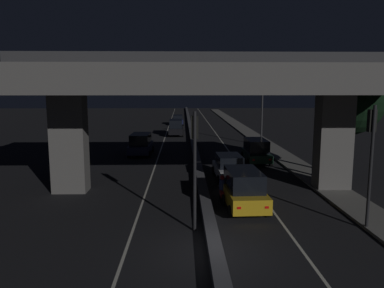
% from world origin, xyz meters
% --- Properties ---
extents(ground_plane, '(200.00, 200.00, 0.00)m').
position_xyz_m(ground_plane, '(0.00, 0.00, 0.00)').
color(ground_plane, black).
extents(lane_line_left_inner, '(0.12, 126.00, 0.00)m').
position_xyz_m(lane_line_left_inner, '(-3.36, 35.00, 0.00)').
color(lane_line_left_inner, beige).
rests_on(lane_line_left_inner, ground_plane).
extents(lane_line_right_inner, '(0.12, 126.00, 0.00)m').
position_xyz_m(lane_line_right_inner, '(3.36, 35.00, 0.00)').
color(lane_line_right_inner, beige).
rests_on(lane_line_right_inner, ground_plane).
extents(median_divider, '(0.54, 126.00, 0.41)m').
position_xyz_m(median_divider, '(0.00, 35.00, 0.20)').
color(median_divider, '#4C4C51').
rests_on(median_divider, ground_plane).
extents(sidewalk_right, '(2.11, 126.00, 0.14)m').
position_xyz_m(sidewalk_right, '(7.80, 28.00, 0.07)').
color(sidewalk_right, slate).
rests_on(sidewalk_right, ground_plane).
extents(elevated_overpass, '(22.75, 9.80, 8.16)m').
position_xyz_m(elevated_overpass, '(0.00, 8.62, 6.26)').
color(elevated_overpass, '#5B5956').
rests_on(elevated_overpass, ground_plane).
extents(traffic_light_left_of_median, '(0.30, 0.49, 5.17)m').
position_xyz_m(traffic_light_left_of_median, '(-0.67, 2.26, 3.52)').
color(traffic_light_left_of_median, black).
rests_on(traffic_light_left_of_median, ground_plane).
extents(traffic_light_right_of_median, '(0.30, 0.49, 5.42)m').
position_xyz_m(traffic_light_right_of_median, '(6.84, 2.26, 3.68)').
color(traffic_light_right_of_median, black).
rests_on(traffic_light_right_of_median, ground_plane).
extents(street_lamp, '(2.23, 0.32, 7.76)m').
position_xyz_m(street_lamp, '(6.97, 26.27, 4.60)').
color(street_lamp, '#2D2D30').
rests_on(street_lamp, ground_plane).
extents(car_taxi_yellow_lead, '(2.13, 4.29, 1.97)m').
position_xyz_m(car_taxi_yellow_lead, '(1.94, 5.25, 1.02)').
color(car_taxi_yellow_lead, gold).
rests_on(car_taxi_yellow_lead, ground_plane).
extents(car_white_second, '(2.05, 4.21, 1.69)m').
position_xyz_m(car_white_second, '(1.93, 11.22, 0.87)').
color(car_white_second, silver).
rests_on(car_white_second, ground_plane).
extents(car_dark_green_third, '(1.97, 4.38, 1.94)m').
position_xyz_m(car_dark_green_third, '(4.87, 16.88, 1.03)').
color(car_dark_green_third, black).
rests_on(car_dark_green_third, ground_plane).
extents(car_dark_blue_lead_oncoming, '(2.12, 4.44, 1.96)m').
position_xyz_m(car_dark_blue_lead_oncoming, '(-5.02, 20.84, 1.02)').
color(car_dark_blue_lead_oncoming, '#141938').
rests_on(car_dark_blue_lead_oncoming, ground_plane).
extents(car_black_second_oncoming, '(1.98, 4.75, 2.05)m').
position_xyz_m(car_black_second_oncoming, '(-2.05, 34.76, 1.08)').
color(car_black_second_oncoming, black).
rests_on(car_black_second_oncoming, ground_plane).
extents(car_dark_blue_third_oncoming, '(1.97, 4.50, 1.65)m').
position_xyz_m(car_dark_blue_third_oncoming, '(-1.95, 48.60, 0.86)').
color(car_dark_blue_third_oncoming, '#141938').
rests_on(car_dark_blue_third_oncoming, ground_plane).
extents(motorcycle_red_filtering_near, '(0.33, 2.00, 1.50)m').
position_xyz_m(motorcycle_red_filtering_near, '(0.95, 6.21, 0.63)').
color(motorcycle_red_filtering_near, black).
rests_on(motorcycle_red_filtering_near, ground_plane).
extents(pedestrian_on_sidewalk, '(0.36, 0.36, 1.65)m').
position_xyz_m(pedestrian_on_sidewalk, '(8.05, 11.52, 0.96)').
color(pedestrian_on_sidewalk, black).
rests_on(pedestrian_on_sidewalk, sidewalk_right).
extents(roadside_tree_kerbside_near, '(4.50, 4.50, 7.46)m').
position_xyz_m(roadside_tree_kerbside_near, '(10.09, 11.73, 5.20)').
color(roadside_tree_kerbside_near, '#38281C').
rests_on(roadside_tree_kerbside_near, ground_plane).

